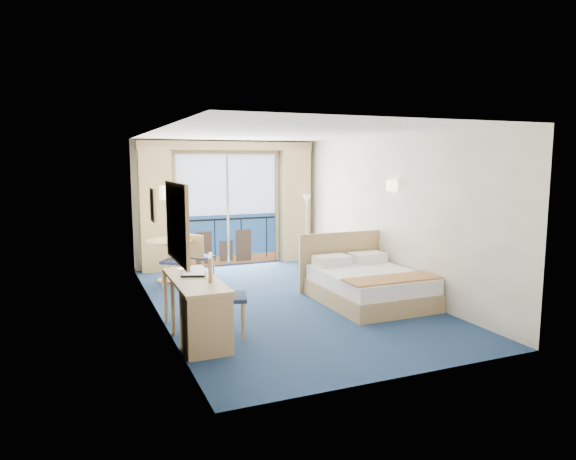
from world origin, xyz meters
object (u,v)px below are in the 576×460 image
object	(u,v)px
desk	(204,314)
round_table	(169,250)
nightstand	(355,268)
desk_chair	(221,291)
table_chair_a	(200,254)
table_chair_b	(177,256)
armchair	(322,259)
bed	(368,284)
floor_lamp	(307,211)

from	to	relation	value
desk	round_table	size ratio (longest dim) A/B	1.90
nightstand	desk_chair	xyz separation A→B (m)	(-3.19, -2.05, 0.36)
table_chair_a	table_chair_b	world-z (taller)	table_chair_b
round_table	table_chair_b	xyz separation A→B (m)	(0.06, -0.40, -0.05)
armchair	desk_chair	xyz separation A→B (m)	(-2.82, -2.71, 0.27)
desk_chair	round_table	distance (m)	3.39
nightstand	armchair	bearing A→B (deg)	118.91
table_chair_a	table_chair_b	xyz separation A→B (m)	(-0.50, -0.35, 0.05)
bed	nightstand	world-z (taller)	bed
armchair	floor_lamp	xyz separation A→B (m)	(0.26, 1.30, 0.82)
armchair	floor_lamp	bearing A→B (deg)	-151.79
desk	desk_chair	xyz separation A→B (m)	(0.31, 0.34, 0.18)
desk	table_chair_b	world-z (taller)	table_chair_b
armchair	floor_lamp	world-z (taller)	floor_lamp
floor_lamp	table_chair_b	distance (m)	3.31
table_chair_b	nightstand	bearing A→B (deg)	19.21
desk	desk_chair	distance (m)	0.49
nightstand	table_chair_a	bearing A→B (deg)	154.45
floor_lamp	desk_chair	world-z (taller)	floor_lamp
desk	table_chair_b	bearing A→B (deg)	84.86
desk	desk_chair	size ratio (longest dim) A/B	1.53
floor_lamp	armchair	bearing A→B (deg)	-101.10
armchair	desk_chair	bearing A→B (deg)	-6.76
desk_chair	table_chair_b	distance (m)	2.99
nightstand	desk_chair	world-z (taller)	desk_chair
floor_lamp	table_chair_a	distance (m)	2.75
desk	table_chair_a	xyz separation A→B (m)	(0.80, 3.68, 0.06)
table_chair_a	round_table	bearing A→B (deg)	49.12
nightstand	round_table	bearing A→B (deg)	157.65
bed	table_chair_b	world-z (taller)	bed
floor_lamp	desk	distance (m)	5.56
floor_lamp	table_chair_a	bearing A→B (deg)	-165.22
nightstand	desk	xyz separation A→B (m)	(-3.50, -2.39, 0.18)
desk_chair	table_chair_b	size ratio (longest dim) A/B	1.12
floor_lamp	desk_chair	bearing A→B (deg)	-127.42
desk	table_chair_a	distance (m)	3.76
table_chair_b	armchair	bearing A→B (deg)	30.03
floor_lamp	table_chair_b	world-z (taller)	floor_lamp
table_chair_b	bed	bearing A→B (deg)	-5.40
armchair	nightstand	bearing A→B (deg)	68.22
bed	table_chair_a	xyz separation A→B (m)	(-2.14, 2.64, 0.21)
bed	desk_chair	distance (m)	2.74
bed	desk	world-z (taller)	bed
bed	table_chair_a	size ratio (longest dim) A/B	2.21
bed	floor_lamp	world-z (taller)	floor_lamp
bed	nightstand	size ratio (longest dim) A/B	3.88
bed	nightstand	xyz separation A→B (m)	(0.55, 1.36, -0.04)
desk	table_chair_a	world-z (taller)	table_chair_a
desk	round_table	xyz separation A→B (m)	(0.24, 3.73, 0.17)
nightstand	round_table	distance (m)	3.54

